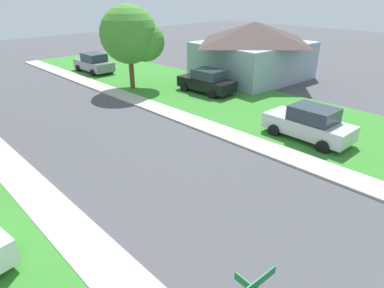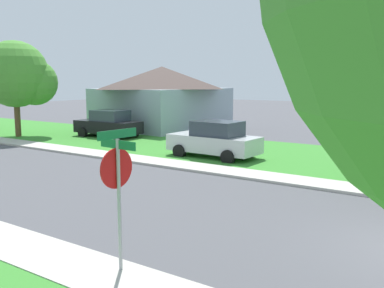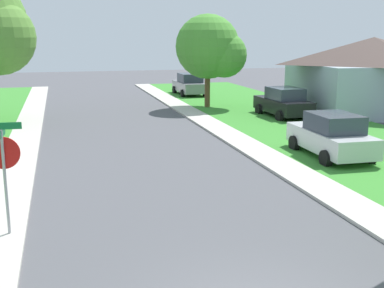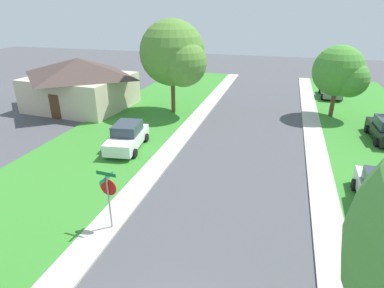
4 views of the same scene
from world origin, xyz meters
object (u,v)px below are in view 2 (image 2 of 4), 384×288
tree_sidewalk_far (20,76)px  house_right_setback (162,97)px  car_black_behind_trees (109,124)px  stop_sign_far_corner (118,177)px  car_silver_near_corner (215,140)px

tree_sidewalk_far → house_right_setback: 10.05m
car_black_behind_trees → tree_sidewalk_far: tree_sidewalk_far is taller
stop_sign_far_corner → tree_sidewalk_far: (10.95, 18.85, 1.96)m
car_silver_near_corner → car_black_behind_trees: bearing=75.5°
car_silver_near_corner → tree_sidewalk_far: (-0.52, 13.96, 2.97)m
house_right_setback → car_black_behind_trees: bearing=-175.3°
car_black_behind_trees → house_right_setback: (6.10, 0.50, 1.50)m
tree_sidewalk_far → house_right_setback: (9.03, -4.17, -1.47)m
stop_sign_far_corner → car_silver_near_corner: 12.51m
stop_sign_far_corner → house_right_setback: bearing=36.3°
car_black_behind_trees → house_right_setback: house_right_setback is taller
stop_sign_far_corner → house_right_setback: house_right_setback is taller
stop_sign_far_corner → car_black_behind_trees: size_ratio=0.63×
car_black_behind_trees → tree_sidewalk_far: size_ratio=0.72×
stop_sign_far_corner → car_silver_near_corner: size_ratio=0.64×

